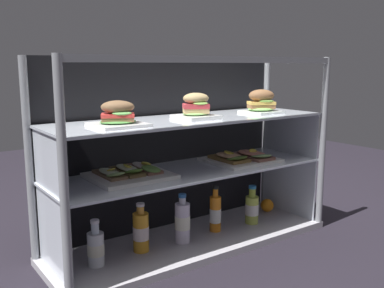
% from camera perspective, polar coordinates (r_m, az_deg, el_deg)
% --- Properties ---
extents(ground_plane, '(6.00, 6.00, 0.02)m').
position_cam_1_polar(ground_plane, '(2.20, 0.00, -13.12)').
color(ground_plane, black).
rests_on(ground_plane, ground).
extents(case_base_deck, '(1.41, 0.45, 0.03)m').
position_cam_1_polar(case_base_deck, '(2.19, 0.00, -12.48)').
color(case_base_deck, '#B9B5BB').
rests_on(case_base_deck, ground).
extents(case_frame, '(1.41, 0.45, 0.90)m').
position_cam_1_polar(case_frame, '(2.16, -1.99, 0.34)').
color(case_frame, gray).
rests_on(case_frame, ground).
extents(riser_lower_tier, '(1.34, 0.38, 0.33)m').
position_cam_1_polar(riser_lower_tier, '(2.13, 0.00, -7.92)').
color(riser_lower_tier, silver).
rests_on(riser_lower_tier, case_base_deck).
extents(shelf_lower_glass, '(1.36, 0.40, 0.01)m').
position_cam_1_polar(shelf_lower_glass, '(2.08, 0.00, -3.43)').
color(shelf_lower_glass, silver).
rests_on(shelf_lower_glass, riser_lower_tier).
extents(riser_upper_tier, '(1.34, 0.38, 0.23)m').
position_cam_1_polar(riser_upper_tier, '(2.05, 0.00, -0.15)').
color(riser_upper_tier, silver).
rests_on(riser_upper_tier, shelf_lower_glass).
extents(shelf_upper_glass, '(1.36, 0.40, 0.01)m').
position_cam_1_polar(shelf_upper_glass, '(2.04, 0.00, 3.20)').
color(shelf_upper_glass, silver).
rests_on(shelf_upper_glass, riser_upper_tier).
extents(plated_roll_sandwich_mid_right, '(0.20, 0.20, 0.10)m').
position_cam_1_polar(plated_roll_sandwich_mid_right, '(1.79, -9.60, 3.53)').
color(plated_roll_sandwich_mid_right, white).
rests_on(plated_roll_sandwich_mid_right, shelf_upper_glass).
extents(plated_roll_sandwich_center, '(0.17, 0.17, 0.12)m').
position_cam_1_polar(plated_roll_sandwich_center, '(2.01, 0.52, 4.62)').
color(plated_roll_sandwich_center, white).
rests_on(plated_roll_sandwich_center, shelf_upper_glass).
extents(plated_roll_sandwich_near_right_corner, '(0.17, 0.17, 0.12)m').
position_cam_1_polar(plated_roll_sandwich_near_right_corner, '(2.28, 8.99, 5.24)').
color(plated_roll_sandwich_near_right_corner, white).
rests_on(plated_roll_sandwich_near_right_corner, shelf_upper_glass).
extents(open_sandwich_tray_mid_left, '(0.34, 0.29, 0.06)m').
position_cam_1_polar(open_sandwich_tray_mid_left, '(1.94, -8.11, -3.76)').
color(open_sandwich_tray_mid_left, white).
rests_on(open_sandwich_tray_mid_left, shelf_lower_glass).
extents(open_sandwich_tray_left_of_center, '(0.34, 0.30, 0.06)m').
position_cam_1_polar(open_sandwich_tray_left_of_center, '(2.25, 6.51, -1.77)').
color(open_sandwich_tray_left_of_center, white).
rests_on(open_sandwich_tray_left_of_center, shelf_lower_glass).
extents(juice_bottle_front_right_end, '(0.07, 0.07, 0.20)m').
position_cam_1_polar(juice_bottle_front_right_end, '(1.92, -12.39, -13.03)').
color(juice_bottle_front_right_end, white).
rests_on(juice_bottle_front_right_end, case_base_deck).
extents(juice_bottle_back_right, '(0.07, 0.07, 0.22)m').
position_cam_1_polar(juice_bottle_back_right, '(2.02, -6.66, -11.20)').
color(juice_bottle_back_right, gold).
rests_on(juice_bottle_back_right, case_base_deck).
extents(juice_bottle_front_fourth, '(0.07, 0.07, 0.24)m').
position_cam_1_polar(juice_bottle_front_fourth, '(2.10, -1.25, -10.07)').
color(juice_bottle_front_fourth, white).
rests_on(juice_bottle_front_fourth, case_base_deck).
extents(juice_bottle_back_left, '(0.06, 0.06, 0.24)m').
position_cam_1_polar(juice_bottle_back_left, '(2.24, 3.05, -8.96)').
color(juice_bottle_back_left, orange).
rests_on(juice_bottle_back_left, case_base_deck).
extents(juice_bottle_front_middle, '(0.07, 0.07, 0.20)m').
position_cam_1_polar(juice_bottle_front_middle, '(2.37, 7.79, -8.27)').
color(juice_bottle_front_middle, '#B7C74D').
rests_on(juice_bottle_front_middle, case_base_deck).
extents(orange_fruit_beside_bottles, '(0.07, 0.07, 0.07)m').
position_cam_1_polar(orange_fruit_beside_bottles, '(2.57, 9.73, -7.86)').
color(orange_fruit_beside_bottles, orange).
rests_on(orange_fruit_beside_bottles, case_base_deck).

